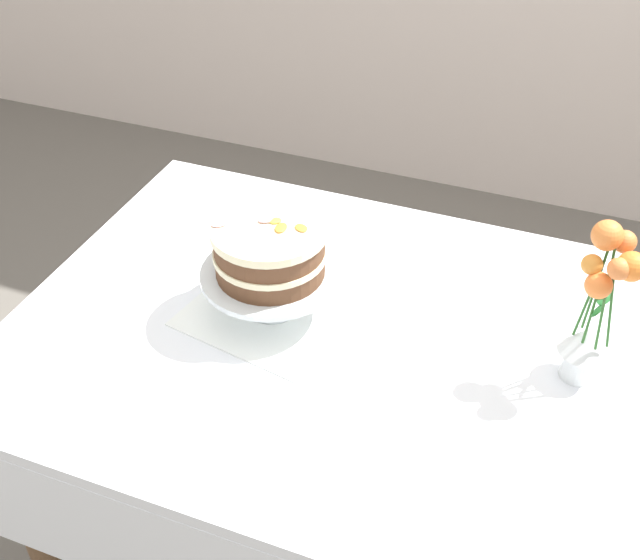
# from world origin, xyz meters

# --- Properties ---
(ground_plane) EXTENTS (12.00, 12.00, 0.00)m
(ground_plane) POSITION_xyz_m (0.00, 0.00, 0.00)
(ground_plane) COLOR #666059
(dining_table) EXTENTS (1.40, 1.00, 0.74)m
(dining_table) POSITION_xyz_m (0.00, -0.03, 0.65)
(dining_table) COLOR white
(dining_table) RESTS_ON ground
(linen_napkin) EXTENTS (0.37, 0.37, 0.00)m
(linen_napkin) POSITION_xyz_m (-0.19, 0.02, 0.74)
(linen_napkin) COLOR white
(linen_napkin) RESTS_ON dining_table
(cake_stand) EXTENTS (0.29, 0.29, 0.10)m
(cake_stand) POSITION_xyz_m (-0.19, 0.02, 0.82)
(cake_stand) COLOR silver
(cake_stand) RESTS_ON linen_napkin
(layer_cake) EXTENTS (0.23, 0.23, 0.12)m
(layer_cake) POSITION_xyz_m (-0.19, 0.02, 0.90)
(layer_cake) COLOR brown
(layer_cake) RESTS_ON cake_stand
(flower_vase) EXTENTS (0.11, 0.10, 0.34)m
(flower_vase) POSITION_xyz_m (0.44, 0.05, 0.90)
(flower_vase) COLOR silver
(flower_vase) RESTS_ON dining_table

